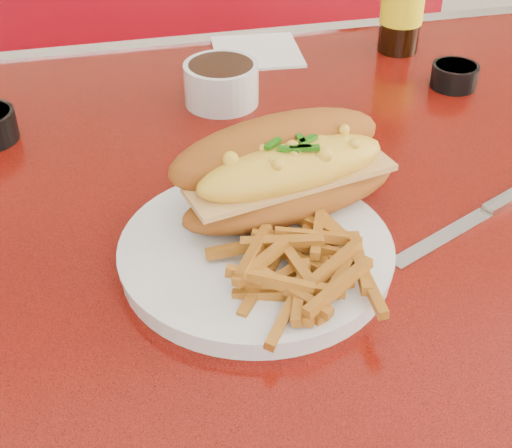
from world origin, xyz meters
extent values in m
cube|color=red|center=(0.00, 0.00, 0.75)|extent=(1.20, 0.80, 0.04)
cube|color=white|center=(0.00, 0.40, 0.75)|extent=(1.22, 0.03, 0.04)
cylinder|color=white|center=(0.00, 0.00, 0.37)|extent=(0.09, 0.09, 0.72)
cube|color=maroon|center=(0.00, 0.78, 0.23)|extent=(1.20, 0.50, 0.45)
cylinder|color=silver|center=(-0.12, -0.10, 0.78)|extent=(0.26, 0.26, 0.02)
cylinder|color=silver|center=(-0.12, -0.10, 0.79)|extent=(0.26, 0.26, 0.00)
ellipsoid|color=#9E5419|center=(-0.07, -0.06, 0.81)|extent=(0.22, 0.11, 0.04)
cube|color=#DFB063|center=(-0.07, -0.06, 0.82)|extent=(0.20, 0.09, 0.01)
ellipsoid|color=yellow|center=(-0.07, -0.06, 0.84)|extent=(0.19, 0.09, 0.04)
ellipsoid|color=#9E5419|center=(-0.08, -0.04, 0.84)|extent=(0.22, 0.12, 0.08)
cube|color=#B7B7BC|center=(-0.07, -0.07, 0.79)|extent=(0.02, 0.10, 0.00)
cube|color=#B7B7BC|center=(-0.08, -0.01, 0.79)|extent=(0.02, 0.03, 0.00)
cylinder|color=silver|center=(-0.09, 0.20, 0.79)|extent=(0.11, 0.11, 0.05)
cylinder|color=black|center=(-0.09, 0.20, 0.82)|extent=(0.10, 0.10, 0.01)
cylinder|color=black|center=(0.21, 0.17, 0.78)|extent=(0.06, 0.06, 0.03)
cylinder|color=#D16C4C|center=(0.21, 0.17, 0.80)|extent=(0.05, 0.05, 0.01)
cylinder|color=black|center=(0.18, 0.30, 0.84)|extent=(0.07, 0.07, 0.14)
cylinder|color=yellow|center=(0.18, 0.30, 0.83)|extent=(0.07, 0.07, 0.05)
cube|color=#B7B7BC|center=(0.06, -0.11, 0.77)|extent=(0.12, 0.07, 0.00)
cube|color=#B7B7BC|center=(0.15, -0.07, 0.77)|extent=(0.07, 0.04, 0.01)
cube|color=white|center=(-0.01, 0.33, 0.77)|extent=(0.13, 0.13, 0.00)
camera|label=1|loc=(-0.23, -0.57, 1.17)|focal=50.00mm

